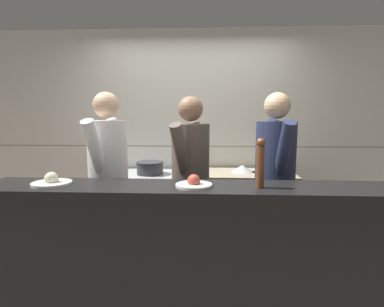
{
  "coord_description": "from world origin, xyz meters",
  "views": [
    {
      "loc": [
        0.18,
        -2.35,
        1.54
      ],
      "look_at": [
        0.02,
        0.71,
        1.15
      ],
      "focal_mm": 28.0,
      "sensor_mm": 36.0,
      "label": 1
    }
  ],
  "objects_px": {
    "chefs_knife": "(266,173)",
    "plated_dish_appetiser": "(194,183)",
    "pepper_mill": "(260,162)",
    "chef_sous": "(191,179)",
    "stock_pot": "(150,167)",
    "plated_dish_main": "(52,181)",
    "chef_line": "(275,179)",
    "oven_range": "(147,209)",
    "mixing_bowl_steel": "(242,169)",
    "chef_head_cook": "(108,177)"
  },
  "relations": [
    {
      "from": "plated_dish_main",
      "to": "chef_head_cook",
      "type": "xyz_separation_m",
      "value": [
        0.22,
        0.6,
        -0.09
      ]
    },
    {
      "from": "plated_dish_main",
      "to": "chefs_knife",
      "type": "bearing_deg",
      "value": 35.19
    },
    {
      "from": "pepper_mill",
      "to": "chefs_knife",
      "type": "bearing_deg",
      "value": 77.1
    },
    {
      "from": "chefs_knife",
      "to": "chef_line",
      "type": "bearing_deg",
      "value": -94.29
    },
    {
      "from": "plated_dish_main",
      "to": "chef_head_cook",
      "type": "bearing_deg",
      "value": 69.99
    },
    {
      "from": "chef_head_cook",
      "to": "chef_line",
      "type": "xyz_separation_m",
      "value": [
        1.52,
        0.01,
        -0.0
      ]
    },
    {
      "from": "chefs_knife",
      "to": "plated_dish_appetiser",
      "type": "bearing_deg",
      "value": -120.7
    },
    {
      "from": "chef_head_cook",
      "to": "oven_range",
      "type": "bearing_deg",
      "value": 83.88
    },
    {
      "from": "chefs_knife",
      "to": "plated_dish_appetiser",
      "type": "relative_size",
      "value": 1.4
    },
    {
      "from": "plated_dish_appetiser",
      "to": "oven_range",
      "type": "bearing_deg",
      "value": 114.57
    },
    {
      "from": "plated_dish_appetiser",
      "to": "pepper_mill",
      "type": "relative_size",
      "value": 0.75
    },
    {
      "from": "mixing_bowl_steel",
      "to": "chef_head_cook",
      "type": "bearing_deg",
      "value": -149.85
    },
    {
      "from": "chef_sous",
      "to": "oven_range",
      "type": "bearing_deg",
      "value": 148.34
    },
    {
      "from": "chef_sous",
      "to": "chef_head_cook",
      "type": "bearing_deg",
      "value": -155.99
    },
    {
      "from": "chef_head_cook",
      "to": "chef_sous",
      "type": "height_order",
      "value": "chef_head_cook"
    },
    {
      "from": "chefs_knife",
      "to": "plated_dish_appetiser",
      "type": "height_order",
      "value": "plated_dish_appetiser"
    },
    {
      "from": "oven_range",
      "to": "chef_head_cook",
      "type": "height_order",
      "value": "chef_head_cook"
    },
    {
      "from": "mixing_bowl_steel",
      "to": "chef_line",
      "type": "distance_m",
      "value": 0.78
    },
    {
      "from": "mixing_bowl_steel",
      "to": "chefs_knife",
      "type": "xyz_separation_m",
      "value": [
        0.25,
        -0.1,
        -0.04
      ]
    },
    {
      "from": "chefs_knife",
      "to": "chef_line",
      "type": "height_order",
      "value": "chef_line"
    },
    {
      "from": "chef_line",
      "to": "oven_range",
      "type": "bearing_deg",
      "value": 145.96
    },
    {
      "from": "stock_pot",
      "to": "plated_dish_main",
      "type": "relative_size",
      "value": 1.15
    },
    {
      "from": "oven_range",
      "to": "chefs_knife",
      "type": "bearing_deg",
      "value": -3.84
    },
    {
      "from": "stock_pot",
      "to": "plated_dish_main",
      "type": "height_order",
      "value": "plated_dish_main"
    },
    {
      "from": "mixing_bowl_steel",
      "to": "chef_sous",
      "type": "height_order",
      "value": "chef_sous"
    },
    {
      "from": "chef_sous",
      "to": "chefs_knife",
      "type": "bearing_deg",
      "value": 56.08
    },
    {
      "from": "oven_range",
      "to": "chef_line",
      "type": "relative_size",
      "value": 0.59
    },
    {
      "from": "mixing_bowl_steel",
      "to": "chef_sous",
      "type": "xyz_separation_m",
      "value": [
        -0.56,
        -0.71,
        0.02
      ]
    },
    {
      "from": "plated_dish_appetiser",
      "to": "chef_head_cook",
      "type": "bearing_deg",
      "value": 143.56
    },
    {
      "from": "pepper_mill",
      "to": "chef_sous",
      "type": "xyz_separation_m",
      "value": [
        -0.52,
        0.68,
        -0.27
      ]
    },
    {
      "from": "plated_dish_appetiser",
      "to": "pepper_mill",
      "type": "bearing_deg",
      "value": -2.48
    },
    {
      "from": "stock_pot",
      "to": "mixing_bowl_steel",
      "type": "height_order",
      "value": "stock_pot"
    },
    {
      "from": "mixing_bowl_steel",
      "to": "oven_range",
      "type": "bearing_deg",
      "value": -179.53
    },
    {
      "from": "mixing_bowl_steel",
      "to": "chef_line",
      "type": "bearing_deg",
      "value": -74.82
    },
    {
      "from": "plated_dish_main",
      "to": "stock_pot",
      "type": "bearing_deg",
      "value": 70.18
    },
    {
      "from": "plated_dish_appetiser",
      "to": "stock_pot",
      "type": "bearing_deg",
      "value": 113.41
    },
    {
      "from": "stock_pot",
      "to": "chef_line",
      "type": "xyz_separation_m",
      "value": [
        1.27,
        -0.69,
        0.02
      ]
    },
    {
      "from": "chef_sous",
      "to": "mixing_bowl_steel",
      "type": "bearing_deg",
      "value": 71.01
    },
    {
      "from": "stock_pot",
      "to": "chef_line",
      "type": "height_order",
      "value": "chef_line"
    },
    {
      "from": "oven_range",
      "to": "stock_pot",
      "type": "bearing_deg",
      "value": -43.39
    },
    {
      "from": "chefs_knife",
      "to": "plated_dish_appetiser",
      "type": "xyz_separation_m",
      "value": [
        -0.75,
        -1.27,
        0.17
      ]
    },
    {
      "from": "plated_dish_main",
      "to": "pepper_mill",
      "type": "height_order",
      "value": "pepper_mill"
    },
    {
      "from": "chefs_knife",
      "to": "plated_dish_main",
      "type": "bearing_deg",
      "value": -144.81
    },
    {
      "from": "mixing_bowl_steel",
      "to": "plated_dish_appetiser",
      "type": "distance_m",
      "value": 1.46
    },
    {
      "from": "oven_range",
      "to": "pepper_mill",
      "type": "distance_m",
      "value": 1.92
    },
    {
      "from": "mixing_bowl_steel",
      "to": "plated_dish_main",
      "type": "distance_m",
      "value": 2.06
    },
    {
      "from": "stock_pot",
      "to": "chef_head_cook",
      "type": "relative_size",
      "value": 0.18
    },
    {
      "from": "pepper_mill",
      "to": "chef_line",
      "type": "distance_m",
      "value": 0.73
    },
    {
      "from": "chef_head_cook",
      "to": "plated_dish_main",
      "type": "bearing_deg",
      "value": -101.61
    },
    {
      "from": "chef_sous",
      "to": "chef_line",
      "type": "bearing_deg",
      "value": 16.06
    }
  ]
}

